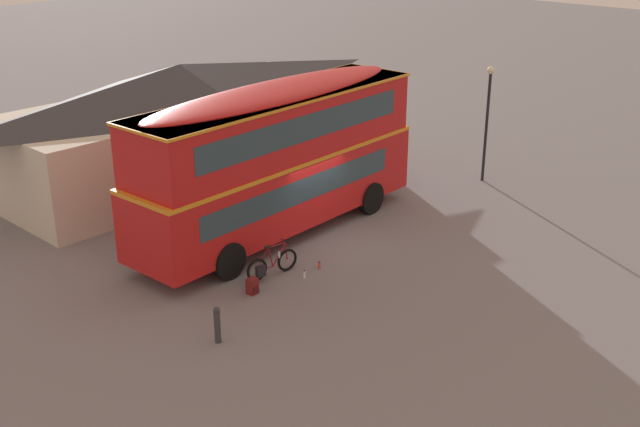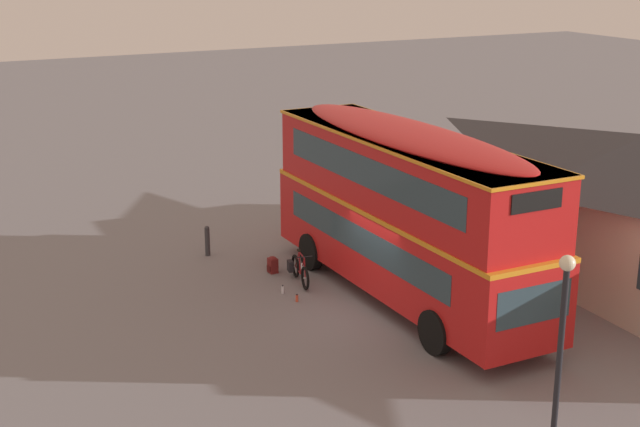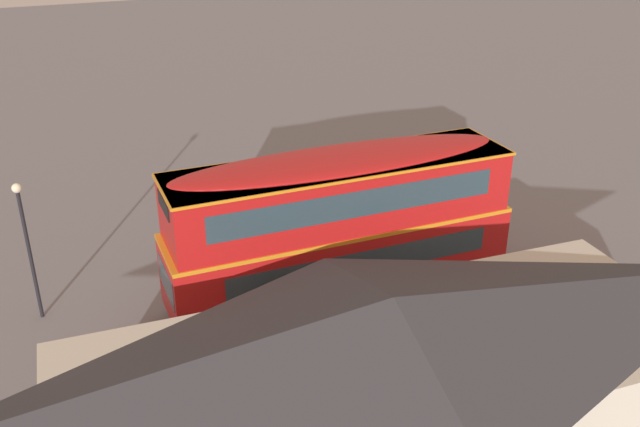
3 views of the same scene
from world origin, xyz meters
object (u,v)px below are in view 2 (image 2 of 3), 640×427
at_px(water_bottle_red_squeeze, 297,298).
at_px(kerb_bollard, 207,240).
at_px(street_lamp, 561,345).
at_px(touring_bicycle, 299,270).
at_px(backpack_on_ground, 273,264).
at_px(double_decker_bus, 406,207).
at_px(water_bottle_clear_plastic, 283,289).

height_order(water_bottle_red_squeeze, kerb_bollard, kerb_bollard).
height_order(water_bottle_red_squeeze, street_lamp, street_lamp).
xyz_separation_m(touring_bicycle, backpack_on_ground, (-1.08, -0.35, -0.11)).
distance_m(backpack_on_ground, water_bottle_red_squeeze, 2.41).
bearing_deg(kerb_bollard, double_decker_bus, 31.30).
distance_m(touring_bicycle, kerb_bollard, 3.75).
relative_size(backpack_on_ground, kerb_bollard, 0.51).
relative_size(water_bottle_red_squeeze, kerb_bollard, 0.22).
distance_m(water_bottle_clear_plastic, street_lamp, 10.93).
xyz_separation_m(double_decker_bus, backpack_on_ground, (-3.51, -2.36, -2.39)).
distance_m(touring_bicycle, water_bottle_red_squeeze, 1.50).
bearing_deg(street_lamp, water_bottle_red_squeeze, -177.82).
distance_m(double_decker_bus, kerb_bollard, 7.17).
relative_size(touring_bicycle, backpack_on_ground, 3.46).
height_order(backpack_on_ground, kerb_bollard, kerb_bollard).
xyz_separation_m(backpack_on_ground, water_bottle_clear_plastic, (1.64, -0.43, -0.15)).
distance_m(double_decker_bus, water_bottle_clear_plastic, 4.21).
xyz_separation_m(backpack_on_ground, water_bottle_red_squeeze, (2.38, -0.34, -0.16)).
bearing_deg(touring_bicycle, backpack_on_ground, -162.27).
distance_m(double_decker_bus, street_lamp, 9.04).
bearing_deg(touring_bicycle, water_bottle_clear_plastic, -54.17).
bearing_deg(backpack_on_ground, water_bottle_clear_plastic, -14.60).
distance_m(water_bottle_red_squeeze, street_lamp, 10.21).
bearing_deg(double_decker_bus, street_lamp, -14.93).
bearing_deg(water_bottle_red_squeeze, kerb_bollard, -169.79).
distance_m(double_decker_bus, touring_bicycle, 3.89).
height_order(water_bottle_red_squeeze, water_bottle_clear_plastic, water_bottle_clear_plastic).
relative_size(double_decker_bus, touring_bicycle, 6.18).
bearing_deg(backpack_on_ground, street_lamp, 0.16).
height_order(double_decker_bus, touring_bicycle, double_decker_bus).
xyz_separation_m(double_decker_bus, water_bottle_red_squeeze, (-1.13, -2.70, -2.54)).
relative_size(double_decker_bus, water_bottle_red_squeeze, 49.00).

